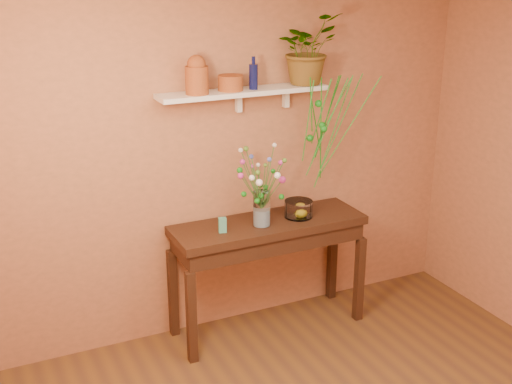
% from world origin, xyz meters
% --- Properties ---
extents(room, '(4.04, 4.04, 2.70)m').
position_xyz_m(room, '(0.00, 0.00, 1.35)').
color(room, brown).
rests_on(room, ground).
extents(sideboard, '(1.52, 0.49, 0.92)m').
position_xyz_m(sideboard, '(0.19, 1.74, 0.79)').
color(sideboard, '#361F13').
rests_on(sideboard, ground).
extents(wall_shelf, '(1.30, 0.24, 0.19)m').
position_xyz_m(wall_shelf, '(0.06, 1.87, 1.92)').
color(wall_shelf, white).
rests_on(wall_shelf, room).
extents(terracotta_jug, '(0.19, 0.19, 0.27)m').
position_xyz_m(terracotta_jug, '(-0.32, 1.84, 2.07)').
color(terracotta_jug, '#9A471A').
rests_on(terracotta_jug, wall_shelf).
extents(terracotta_pot, '(0.22, 0.22, 0.11)m').
position_xyz_m(terracotta_pot, '(-0.06, 1.87, 1.99)').
color(terracotta_pot, '#9A471A').
rests_on(terracotta_pot, wall_shelf).
extents(blue_bottle, '(0.08, 0.08, 0.24)m').
position_xyz_m(blue_bottle, '(0.12, 1.84, 2.03)').
color(blue_bottle, '#0C1040').
rests_on(blue_bottle, wall_shelf).
extents(spider_plant, '(0.59, 0.55, 0.53)m').
position_xyz_m(spider_plant, '(0.58, 1.88, 2.20)').
color(spider_plant, '#187618').
rests_on(spider_plant, wall_shelf).
extents(plant_fronds, '(0.56, 0.31, 0.90)m').
position_xyz_m(plant_fronds, '(0.64, 1.72, 1.66)').
color(plant_fronds, '#187618').
rests_on(plant_fronds, wall_shelf).
extents(glass_vase, '(0.13, 0.13, 0.27)m').
position_xyz_m(glass_vase, '(0.11, 1.69, 1.04)').
color(glass_vase, white).
rests_on(glass_vase, sideboard).
extents(bouquet, '(0.40, 0.45, 0.48)m').
position_xyz_m(bouquet, '(0.10, 1.67, 1.31)').
color(bouquet, '#386B28').
rests_on(bouquet, glass_vase).
extents(glass_bowl, '(0.22, 0.22, 0.13)m').
position_xyz_m(glass_bowl, '(0.45, 1.72, 0.98)').
color(glass_bowl, white).
rests_on(glass_bowl, sideboard).
extents(lemon, '(0.07, 0.07, 0.07)m').
position_xyz_m(lemon, '(0.46, 1.70, 0.96)').
color(lemon, gold).
rests_on(lemon, glass_bowl).
extents(carton, '(0.07, 0.05, 0.11)m').
position_xyz_m(carton, '(-0.21, 1.68, 0.98)').
color(carton, teal).
rests_on(carton, sideboard).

